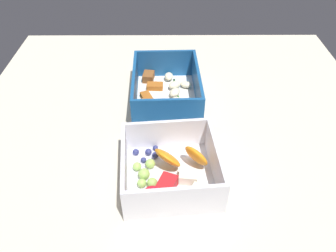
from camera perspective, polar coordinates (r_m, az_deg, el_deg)
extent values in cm
cube|color=beige|center=(61.96, 1.34, -1.52)|extent=(80.00, 80.00, 2.00)
cube|color=white|center=(68.52, -0.31, 4.67)|extent=(18.64, 13.73, 0.60)
cube|color=#19518C|center=(59.46, -0.06, 2.26)|extent=(0.98, 13.22, 6.11)
cube|color=#19518C|center=(74.09, -0.53, 10.81)|extent=(0.98, 13.22, 6.11)
cube|color=#19518C|center=(66.74, -5.77, 6.86)|extent=(17.08, 1.09, 6.11)
cube|color=#19518C|center=(67.03, 5.12, 7.08)|extent=(17.08, 1.09, 6.11)
ellipsoid|color=beige|center=(70.57, 1.16, 7.14)|extent=(3.33, 3.43, 1.41)
ellipsoid|color=beige|center=(70.99, 3.14, 7.19)|extent=(2.50, 2.94, 1.25)
ellipsoid|color=beige|center=(64.41, -0.71, 3.41)|extent=(3.38, 3.42, 1.41)
ellipsoid|color=beige|center=(62.17, 2.27, 1.78)|extent=(2.15, 2.95, 1.42)
ellipsoid|color=beige|center=(66.30, 1.09, 4.46)|extent=(2.77, 2.82, 1.17)
ellipsoid|color=beige|center=(73.46, 0.14, 8.59)|extent=(2.78, 2.03, 1.33)
ellipsoid|color=beige|center=(64.20, 2.83, 3.10)|extent=(2.98, 2.52, 1.27)
ellipsoid|color=beige|center=(68.30, 0.99, 5.86)|extent=(3.41, 3.05, 1.41)
cube|color=#AD5B1E|center=(70.93, -2.28, 6.89)|extent=(2.19, 3.48, 1.13)
cube|color=#AD5B1E|center=(67.55, -3.69, 4.89)|extent=(3.92, 3.02, 1.14)
cube|color=#AD5B1E|center=(65.05, -3.62, 3.64)|extent=(2.36, 2.91, 1.79)
cube|color=red|center=(62.80, -3.43, 1.95)|extent=(2.47, 3.14, 1.56)
cube|color=brown|center=(73.60, -3.39, 8.51)|extent=(3.31, 2.63, 1.73)
cube|color=#387A33|center=(64.49, 0.30, 2.46)|extent=(0.60, 0.40, 0.20)
cube|color=#387A33|center=(73.68, 1.31, 7.91)|extent=(0.60, 0.40, 0.20)
cube|color=#387A33|center=(68.51, 1.78, 5.06)|extent=(0.60, 0.40, 0.20)
cube|color=#387A33|center=(73.77, 0.78, 7.97)|extent=(0.60, 0.40, 0.20)
cube|color=#387A33|center=(66.14, 2.25, 3.55)|extent=(0.60, 0.40, 0.20)
cube|color=#387A33|center=(67.25, 3.26, 4.23)|extent=(0.60, 0.40, 0.20)
cube|color=white|center=(53.04, 0.40, -8.84)|extent=(15.69, 15.87, 0.60)
cube|color=white|center=(46.37, 1.28, -12.89)|extent=(1.89, 14.64, 5.52)
cube|color=white|center=(55.64, -0.29, -1.36)|extent=(1.89, 14.64, 5.52)
cube|color=white|center=(50.73, -7.57, -7.09)|extent=(13.25, 1.77, 5.52)
cube|color=white|center=(51.71, 8.23, -6.00)|extent=(13.25, 1.77, 5.52)
ellipsoid|color=orange|center=(52.16, -0.06, -5.50)|extent=(6.20, 6.21, 4.60)
ellipsoid|color=orange|center=(52.64, 4.90, -5.17)|extent=(5.33, 5.31, 4.57)
cube|color=red|center=(50.36, -0.16, -10.19)|extent=(3.97, 3.52, 1.97)
cube|color=#F4EACC|center=(49.88, 4.95, -11.47)|extent=(3.24, 3.00, 1.57)
cube|color=#F4EACC|center=(51.64, 3.51, -8.81)|extent=(2.42, 3.04, 1.69)
sphere|color=#9ECC60|center=(51.99, -4.18, -8.28)|extent=(1.83, 1.83, 1.83)
sphere|color=#9ECC60|center=(51.09, -4.55, -9.83)|extent=(1.45, 1.45, 1.45)
sphere|color=#9ECC60|center=(53.54, -3.09, -6.53)|extent=(1.59, 1.59, 1.59)
sphere|color=#9ECC60|center=(53.40, -5.38, -7.00)|extent=(1.42, 1.42, 1.42)
sphere|color=#9ECC60|center=(50.94, -2.73, -9.80)|extent=(1.58, 1.58, 1.58)
cone|color=red|center=(49.06, -2.74, -12.14)|extent=(2.51, 2.51, 2.01)
sphere|color=navy|center=(55.69, -3.41, -4.50)|extent=(1.17, 1.17, 1.17)
sphere|color=navy|center=(56.44, -2.18, -3.85)|extent=(0.95, 0.95, 0.95)
sphere|color=navy|center=(55.19, -2.20, -5.04)|extent=(1.09, 1.09, 1.09)
sphere|color=navy|center=(54.59, -4.27, -5.90)|extent=(0.96, 0.96, 0.96)
sphere|color=navy|center=(55.89, -5.59, -4.51)|extent=(1.11, 1.11, 1.11)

